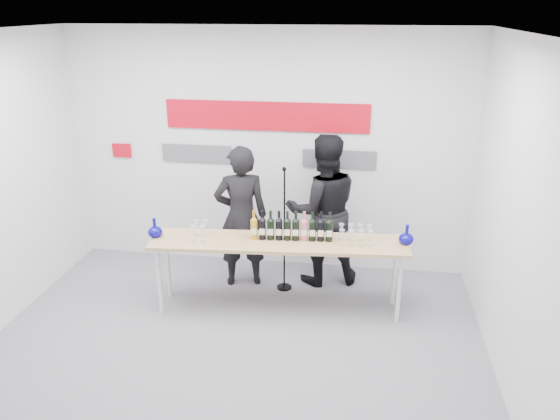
{
  "coord_description": "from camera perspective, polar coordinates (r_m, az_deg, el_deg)",
  "views": [
    {
      "loc": [
        1.16,
        -4.5,
        3.22
      ],
      "look_at": [
        0.33,
        0.91,
        1.15
      ],
      "focal_mm": 35.0,
      "sensor_mm": 36.0,
      "label": 1
    }
  ],
  "objects": [
    {
      "name": "glasses_left",
      "position": [
        5.96,
        -8.43,
        -2.17
      ],
      "size": [
        0.18,
        0.23,
        0.18
      ],
      "color": "silver",
      "rests_on": "tasting_table"
    },
    {
      "name": "mic_stand",
      "position": [
        6.46,
        0.45,
        -4.52
      ],
      "size": [
        0.18,
        0.18,
        1.53
      ],
      "rotation": [
        0.0,
        0.0,
        -0.36
      ],
      "color": "black",
      "rests_on": "ground"
    },
    {
      "name": "glasses_right",
      "position": [
        5.85,
        7.91,
        -2.62
      ],
      "size": [
        0.38,
        0.25,
        0.18
      ],
      "color": "silver",
      "rests_on": "tasting_table"
    },
    {
      "name": "decanter_left",
      "position": [
        6.11,
        -12.95,
        -1.78
      ],
      "size": [
        0.16,
        0.16,
        0.21
      ],
      "primitive_type": null,
      "color": "#0A0678",
      "rests_on": "tasting_table"
    },
    {
      "name": "tasting_table",
      "position": [
        5.91,
        -0.15,
        -3.8
      ],
      "size": [
        2.81,
        0.78,
        0.83
      ],
      "rotation": [
        0.0,
        0.0,
        0.08
      ],
      "color": "tan",
      "rests_on": "ground"
    },
    {
      "name": "decanter_right",
      "position": [
        5.93,
        13.09,
        -2.48
      ],
      "size": [
        0.16,
        0.16,
        0.21
      ],
      "primitive_type": null,
      "color": "#0A0678",
      "rests_on": "tasting_table"
    },
    {
      "name": "ground",
      "position": [
        5.65,
        -4.86,
        -14.11
      ],
      "size": [
        5.0,
        5.0,
        0.0
      ],
      "primitive_type": "plane",
      "color": "slate",
      "rests_on": "ground"
    },
    {
      "name": "signage",
      "position": [
        6.73,
        -1.91,
        8.59
      ],
      "size": [
        3.38,
        0.02,
        0.79
      ],
      "color": "#BC0818",
      "rests_on": "back_wall"
    },
    {
      "name": "presenter_left",
      "position": [
        6.46,
        -4.07,
        -0.71
      ],
      "size": [
        0.72,
        0.58,
        1.73
      ],
      "primitive_type": "imported",
      "rotation": [
        0.0,
        0.0,
        3.43
      ],
      "color": "black",
      "rests_on": "ground"
    },
    {
      "name": "wine_bottles",
      "position": [
        5.84,
        1.22,
        -1.65
      ],
      "size": [
        0.89,
        0.15,
        0.33
      ],
      "rotation": [
        0.0,
        0.0,
        0.08
      ],
      "color": "#BF7F19",
      "rests_on": "tasting_table"
    },
    {
      "name": "presenter_right",
      "position": [
        6.5,
        4.5,
        -0.03
      ],
      "size": [
        1.06,
        0.92,
        1.85
      ],
      "primitive_type": "imported",
      "rotation": [
        0.0,
        0.0,
        3.42
      ],
      "color": "black",
      "rests_on": "ground"
    },
    {
      "name": "back_wall",
      "position": [
        6.82,
        -1.37,
        6.11
      ],
      "size": [
        5.0,
        0.04,
        3.0
      ],
      "primitive_type": "cube",
      "color": "silver",
      "rests_on": "ground"
    }
  ]
}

